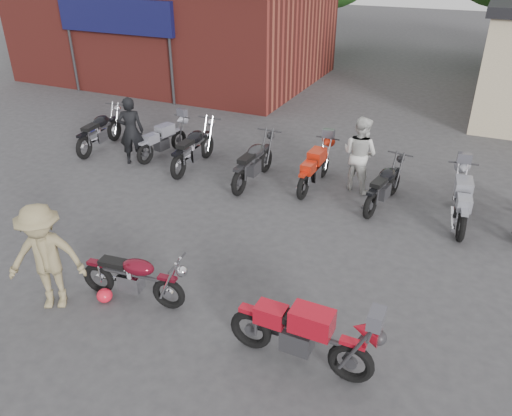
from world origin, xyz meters
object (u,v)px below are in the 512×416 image
at_px(vintage_motorcycle, 133,274).
at_px(row_bike_4, 315,166).
at_px(sportbike, 303,332).
at_px(row_bike_5, 384,183).
at_px(person_dark, 131,131).
at_px(row_bike_1, 163,138).
at_px(person_light, 360,154).
at_px(row_bike_3, 254,160).
at_px(helmet, 105,295).
at_px(person_tan, 45,258).
at_px(row_bike_0, 99,129).
at_px(row_bike_6, 462,199).
at_px(row_bike_2, 193,146).

distance_m(vintage_motorcycle, row_bike_4, 5.64).
relative_size(sportbike, row_bike_5, 1.09).
bearing_deg(row_bike_5, person_dark, 102.56).
bearing_deg(sportbike, row_bike_1, 138.01).
bearing_deg(row_bike_5, person_light, 60.83).
bearing_deg(row_bike_3, vintage_motorcycle, -177.28).
bearing_deg(person_light, sportbike, 117.10).
relative_size(vintage_motorcycle, helmet, 6.96).
bearing_deg(person_dark, person_light, 159.95).
relative_size(person_light, row_bike_3, 0.88).
xyz_separation_m(row_bike_3, row_bike_4, (1.47, 0.38, -0.05)).
bearing_deg(row_bike_1, row_bike_4, -81.78).
height_order(person_dark, person_tan, person_tan).
distance_m(person_dark, row_bike_0, 1.62).
bearing_deg(row_bike_6, row_bike_5, 78.27).
bearing_deg(person_light, helmet, 85.54).
xyz_separation_m(person_light, person_tan, (-3.45, -6.48, 0.02)).
xyz_separation_m(person_light, row_bike_0, (-7.49, -0.49, -0.31)).
height_order(helmet, row_bike_1, row_bike_1).
distance_m(vintage_motorcycle, row_bike_0, 7.45).
bearing_deg(sportbike, person_light, 98.06).
distance_m(row_bike_0, row_bike_2, 3.18).
bearing_deg(person_light, row_bike_6, -176.94).
xyz_separation_m(row_bike_0, row_bike_2, (3.18, -0.03, 0.01)).
bearing_deg(row_bike_4, helmet, 164.82).
height_order(sportbike, row_bike_6, sportbike).
bearing_deg(row_bike_5, vintage_motorcycle, 159.42).
bearing_deg(row_bike_2, row_bike_4, -88.68).
distance_m(vintage_motorcycle, row_bike_5, 6.03).
height_order(sportbike, helmet, sportbike).
distance_m(row_bike_2, row_bike_6, 6.74).
bearing_deg(row_bike_3, row_bike_2, 84.77).
relative_size(row_bike_2, row_bike_6, 1.06).
relative_size(vintage_motorcycle, sportbike, 0.88).
distance_m(vintage_motorcycle, person_light, 6.26).
xyz_separation_m(helmet, row_bike_3, (0.29, 5.36, 0.49)).
bearing_deg(person_tan, row_bike_5, 25.81).
height_order(vintage_motorcycle, row_bike_5, row_bike_5).
xyz_separation_m(vintage_motorcycle, person_tan, (-1.17, -0.66, 0.41)).
bearing_deg(row_bike_6, helmet, 128.39).
relative_size(vintage_motorcycle, row_bike_5, 0.96).
distance_m(helmet, person_light, 6.71).
xyz_separation_m(person_dark, person_tan, (2.52, -5.53, 0.02)).
height_order(helmet, row_bike_5, row_bike_5).
xyz_separation_m(person_tan, row_bike_0, (-4.04, 6.00, -0.33)).
relative_size(person_tan, row_bike_2, 0.88).
height_order(vintage_motorcycle, sportbike, sportbike).
xyz_separation_m(person_light, row_bike_5, (0.76, -0.61, -0.36)).
bearing_deg(row_bike_0, sportbike, -130.24).
distance_m(sportbike, person_dark, 8.43).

